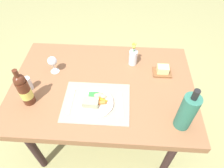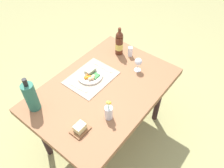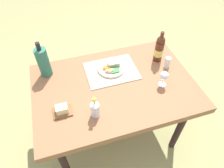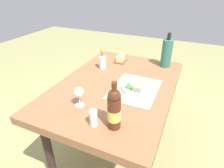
{
  "view_description": "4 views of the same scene",
  "coord_description": "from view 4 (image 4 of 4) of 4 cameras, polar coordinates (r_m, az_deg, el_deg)",
  "views": [
    {
      "loc": [
        0.12,
        -0.9,
        1.78
      ],
      "look_at": [
        0.07,
        -0.04,
        0.79
      ],
      "focal_mm": 32.18,
      "sensor_mm": 36.0,
      "label": 1
    },
    {
      "loc": [
        0.94,
        0.83,
        2.11
      ],
      "look_at": [
        -0.06,
        0.05,
        0.76
      ],
      "focal_mm": 35.51,
      "sensor_mm": 36.0,
      "label": 2
    },
    {
      "loc": [
        0.33,
        1.0,
        1.91
      ],
      "look_at": [
        0.04,
        0.05,
        0.82
      ],
      "focal_mm": 32.47,
      "sensor_mm": 36.0,
      "label": 3
    },
    {
      "loc": [
        -1.17,
        -0.49,
        1.46
      ],
      "look_at": [
        -0.07,
        0.01,
        0.77
      ],
      "focal_mm": 30.2,
      "sensor_mm": 36.0,
      "label": 4
    }
  ],
  "objects": [
    {
      "name": "salt_shaker",
      "position": [
        1.05,
        -5.63,
        -10.2
      ],
      "size": [
        0.05,
        0.05,
        0.1
      ],
      "primitive_type": "cylinder",
      "color": "white",
      "rests_on": "dining_table"
    },
    {
      "name": "knife",
      "position": [
        1.52,
        9.07,
        1.36
      ],
      "size": [
        0.04,
        0.18,
        0.0
      ],
      "primitive_type": "cube",
      "rotation": [
        0.0,
        0.0,
        0.1
      ],
      "color": "silver",
      "rests_on": "placemat"
    },
    {
      "name": "wine_bottle",
      "position": [
        0.99,
        0.66,
        -7.69
      ],
      "size": [
        0.07,
        0.07,
        0.28
      ],
      "color": "#532716",
      "rests_on": "dining_table"
    },
    {
      "name": "butter_dish",
      "position": [
        1.85,
        2.56,
        7.49
      ],
      "size": [
        0.13,
        0.1,
        0.06
      ],
      "color": "brown",
      "rests_on": "dining_table"
    },
    {
      "name": "wine_glass",
      "position": [
        1.19,
        -10.02,
        -2.68
      ],
      "size": [
        0.07,
        0.07,
        0.13
      ],
      "color": "white",
      "rests_on": "dining_table"
    },
    {
      "name": "dining_table",
      "position": [
        1.5,
        1.34,
        -2.5
      ],
      "size": [
        1.25,
        0.85,
        0.74
      ],
      "color": "#8D5E3C",
      "rests_on": "ground_plane"
    },
    {
      "name": "fork",
      "position": [
        1.26,
        4.79,
        -4.84
      ],
      "size": [
        0.02,
        0.2,
        0.0
      ],
      "primitive_type": "cube",
      "rotation": [
        0.0,
        0.0,
        -0.01
      ],
      "color": "silver",
      "rests_on": "placemat"
    },
    {
      "name": "placemat",
      "position": [
        1.39,
        6.94,
        -1.56
      ],
      "size": [
        0.42,
        0.32,
        0.01
      ],
      "primitive_type": "cube",
      "color": "tan",
      "rests_on": "dining_table"
    },
    {
      "name": "dinner_plate",
      "position": [
        1.38,
        7.53,
        -1.02
      ],
      "size": [
        0.22,
        0.22,
        0.06
      ],
      "color": "silver",
      "rests_on": "placemat"
    },
    {
      "name": "flower_vase",
      "position": [
        1.68,
        -2.92,
        6.71
      ],
      "size": [
        0.06,
        0.06,
        0.19
      ],
      "color": "silver",
      "rests_on": "dining_table"
    },
    {
      "name": "ground_plane",
      "position": [
        1.93,
        1.1,
        -19.35
      ],
      "size": [
        8.0,
        8.0,
        0.0
      ],
      "primitive_type": "plane",
      "color": "#97955D"
    },
    {
      "name": "cooler_bottle",
      "position": [
        1.77,
        16.22,
        8.99
      ],
      "size": [
        0.09,
        0.09,
        0.31
      ],
      "color": "#2F6E58",
      "rests_on": "dining_table"
    }
  ]
}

